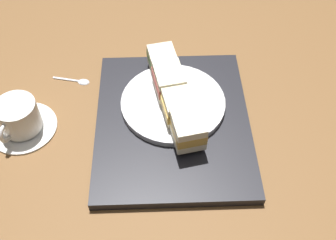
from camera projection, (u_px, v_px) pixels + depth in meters
The scene contains 9 objects.
ground_plane at pixel (165, 144), 84.41cm from camera, with size 140.00×100.00×3.00cm, color brown.
serving_tray at pixel (173, 122), 84.89cm from camera, with size 38.74×31.98×2.02cm, color black.
sandwich_plate at pixel (173, 103), 86.05cm from camera, with size 22.32×22.32×1.37cm, color silver.
sandwich_nearmost at pixel (187, 128), 77.28cm from camera, with size 8.68×7.15×5.72cm.
sandwich_inner_near at pixel (178, 104), 81.50cm from camera, with size 9.12×7.63×5.17cm.
sandwich_inner_far at pixel (169, 81), 85.33cm from camera, with size 8.90×7.44×5.62cm.
sandwich_farmost at pixel (161, 62), 89.73cm from camera, with size 9.10×7.31×4.60cm.
coffee_cup at pixel (19, 119), 82.50cm from camera, with size 14.00×14.00×7.39cm.
teaspoon at pixel (79, 80), 93.51cm from camera, with size 3.20×8.96×0.80cm.
Camera 1 is at (-49.07, 1.11, 67.36)cm, focal length 42.98 mm.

